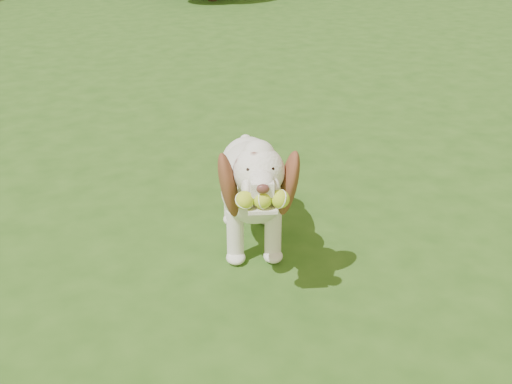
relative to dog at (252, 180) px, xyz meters
name	(u,v)px	position (x,y,z in m)	size (l,w,h in m)	color
ground	(285,270)	(0.04, -0.24, -0.36)	(80.00, 80.00, 0.00)	#284E16
dog	(252,180)	(0.00, 0.00, 0.00)	(0.61, 1.00, 0.67)	white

